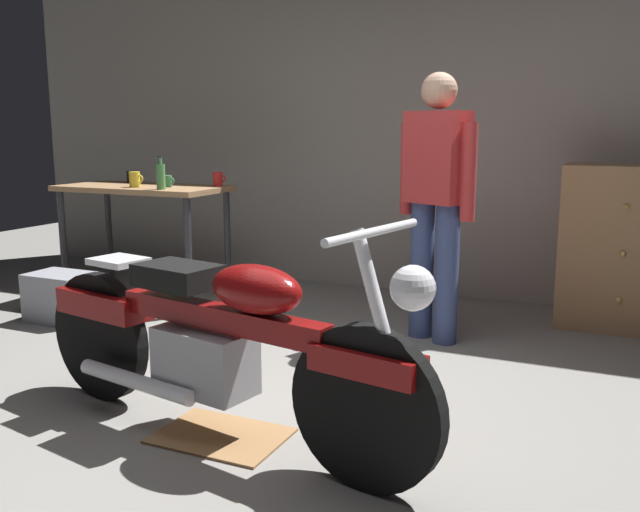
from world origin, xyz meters
TOP-DOWN VIEW (x-y plane):
  - ground_plane at (0.00, 0.00)m, footprint 12.00×12.00m
  - back_wall at (0.00, 2.80)m, footprint 8.00×0.12m
  - workbench at (-1.95, 1.61)m, footprint 1.30×0.64m
  - motorcycle at (-0.07, -0.28)m, footprint 2.17×0.72m
  - person_standing at (0.39, 1.52)m, footprint 0.53×0.36m
  - wooden_dresser at (1.47, 2.30)m, footprint 0.80×0.47m
  - drip_tray at (-0.06, -0.27)m, footprint 0.56×0.40m
  - storage_bin at (-2.10, 0.86)m, footprint 0.44×0.32m
  - mug_green_speckled at (-1.70, 1.59)m, footprint 0.10×0.07m
  - mug_black_matte at (-2.20, 1.79)m, footprint 0.11×0.08m
  - mug_red_diner at (-1.40, 1.82)m, footprint 0.11×0.07m
  - mug_yellow_tall at (-1.91, 1.48)m, footprint 0.12×0.08m
  - bottle at (-1.61, 1.39)m, footprint 0.06×0.06m

SIDE VIEW (x-z plane):
  - ground_plane at x=0.00m, z-range 0.00..0.00m
  - drip_tray at x=-0.06m, z-range 0.00..0.01m
  - storage_bin at x=-2.10m, z-range 0.00..0.34m
  - motorcycle at x=-0.07m, z-range -0.05..0.95m
  - wooden_dresser at x=1.47m, z-range 0.00..1.10m
  - workbench at x=-1.95m, z-range 0.34..1.24m
  - person_standing at x=0.39m, z-range 0.09..1.76m
  - mug_green_speckled at x=-1.70m, z-range 0.90..0.99m
  - mug_black_matte at x=-2.20m, z-range 0.90..1.00m
  - mug_red_diner at x=-1.40m, z-range 0.90..1.01m
  - mug_yellow_tall at x=-1.91m, z-range 0.90..1.01m
  - bottle at x=-1.61m, z-range 0.88..1.12m
  - back_wall at x=0.00m, z-range 0.00..3.10m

